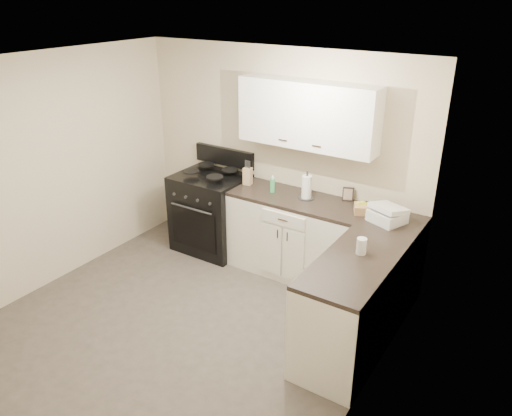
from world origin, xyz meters
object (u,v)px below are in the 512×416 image
Objects in this scene: paper_towel at (307,187)px; countertop_grill at (387,216)px; wicker_basket at (367,209)px; knife_block at (248,176)px; stove at (212,214)px.

paper_towel is 0.95m from countertop_grill.
knife_block is at bearing 179.69° from wicker_basket.
stove is 3.33× the size of countertop_grill.
stove is 3.90× the size of paper_towel.
stove is at bearing -176.90° from paper_towel.
paper_towel reaches higher than knife_block.
knife_block is 1.48m from wicker_basket.
wicker_basket is at bearing 1.90° from stove.
wicker_basket is (0.70, -0.00, -0.09)m from paper_towel.
stove is 5.04× the size of knife_block.
countertop_grill reaches higher than wicker_basket.
countertop_grill is (0.95, -0.09, -0.07)m from paper_towel.
countertop_grill is (0.24, -0.09, 0.01)m from wicker_basket.
paper_towel is 0.85× the size of countertop_grill.
countertop_grill is at bearing -5.67° from paper_towel.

